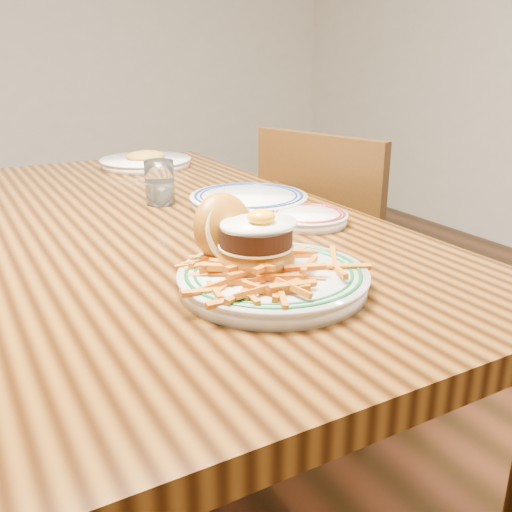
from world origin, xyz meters
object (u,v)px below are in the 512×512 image
table (161,254)px  main_plate (265,263)px  side_plate (308,217)px  chair_right (338,269)px

table → main_plate: bearing=-89.4°
side_plate → main_plate: bearing=-146.3°
chair_right → main_plate: bearing=26.6°
table → side_plate: size_ratio=9.34×
table → side_plate: bearing=-38.1°
chair_right → side_plate: size_ratio=5.24×
main_plate → side_plate: size_ratio=1.86×
table → side_plate: 0.35m
main_plate → table: bearing=72.9°
side_plate → chair_right: bearing=31.7°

